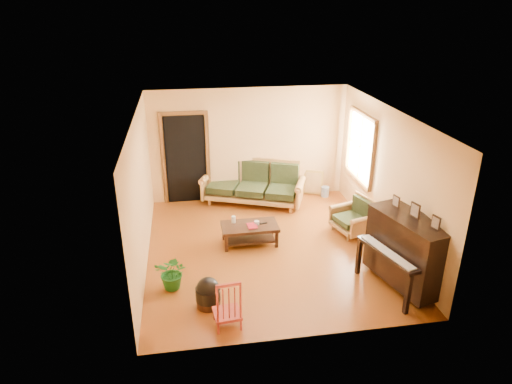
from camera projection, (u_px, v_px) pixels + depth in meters
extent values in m
plane|color=#662F0D|center=(268.00, 248.00, 8.69)|extent=(5.00, 5.00, 0.00)
cube|color=black|center=(186.00, 159.00, 10.32)|extent=(1.08, 0.16, 2.05)
cube|color=white|center=(361.00, 147.00, 9.60)|extent=(0.12, 1.36, 1.46)
cube|color=#A5753C|center=(253.00, 183.00, 10.42)|extent=(2.47, 1.74, 0.98)
cube|color=black|center=(250.00, 234.00, 8.80)|extent=(1.09, 0.60, 0.39)
cube|color=#A5753C|center=(352.00, 216.00, 9.13)|extent=(0.90, 0.93, 0.75)
cube|color=black|center=(407.00, 252.00, 7.34)|extent=(1.17, 1.58, 1.24)
cylinder|color=black|center=(208.00, 296.00, 7.00)|extent=(0.48, 0.48, 0.37)
cube|color=maroon|center=(227.00, 302.00, 6.50)|extent=(0.42, 0.46, 0.82)
cube|color=#B08C3A|center=(313.00, 182.00, 10.97)|extent=(0.47, 0.27, 0.62)
cylinder|color=#375EA5|center=(325.00, 192.00, 10.92)|extent=(0.21, 0.21, 0.24)
imported|color=#1A5B1C|center=(173.00, 273.00, 7.39)|extent=(0.67, 0.64, 0.59)
imported|color=maroon|center=(247.00, 226.00, 8.65)|extent=(0.19, 0.25, 0.02)
cylinder|color=white|center=(234.00, 219.00, 8.80)|extent=(0.10, 0.10, 0.13)
cylinder|color=silver|center=(257.00, 223.00, 8.74)|extent=(0.13, 0.13, 0.07)
cube|color=black|center=(264.00, 223.00, 8.78)|extent=(0.15, 0.07, 0.01)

